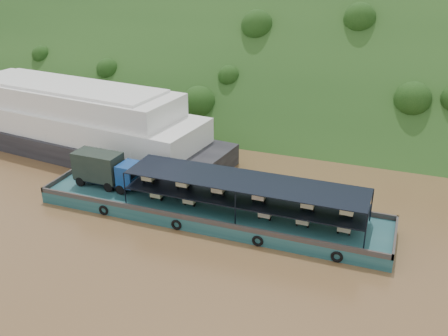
% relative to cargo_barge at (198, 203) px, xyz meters
% --- Properties ---
extents(ground, '(160.00, 160.00, 0.00)m').
position_rel_cargo_barge_xyz_m(ground, '(2.92, 1.77, -1.21)').
color(ground, brown).
rests_on(ground, ground).
extents(hillside, '(140.00, 39.60, 39.60)m').
position_rel_cargo_barge_xyz_m(hillside, '(2.92, 37.77, -1.21)').
color(hillside, '#1C3D16').
rests_on(hillside, ground).
extents(cargo_barge, '(35.00, 7.18, 4.85)m').
position_rel_cargo_barge_xyz_m(cargo_barge, '(0.00, 0.00, 0.00)').
color(cargo_barge, '#123E42').
rests_on(cargo_barge, ground).
extents(passenger_ferry, '(43.77, 15.55, 8.67)m').
position_rel_cargo_barge_xyz_m(passenger_ferry, '(-22.28, 10.58, 2.55)').
color(passenger_ferry, black).
rests_on(passenger_ferry, ground).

